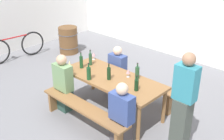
{
  "coord_description": "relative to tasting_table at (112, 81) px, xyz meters",
  "views": [
    {
      "loc": [
        3.22,
        -3.41,
        3.08
      ],
      "look_at": [
        0.0,
        0.0,
        0.9
      ],
      "focal_mm": 44.83,
      "sensor_mm": 36.0,
      "label": 1
    }
  ],
  "objects": [
    {
      "name": "back_wall",
      "position": [
        0.0,
        3.47,
        0.93
      ],
      "size": [
        14.0,
        0.2,
        3.2
      ],
      "primitive_type": "cube",
      "color": "white",
      "rests_on": "ground"
    },
    {
      "name": "wine_bottle_0",
      "position": [
        0.65,
        -0.08,
        0.18
      ],
      "size": [
        0.07,
        0.07,
        0.28
      ],
      "color": "#143319",
      "rests_on": "tasting_table"
    },
    {
      "name": "seated_guest_near_1",
      "position": [
        0.76,
        -0.58,
        -0.15
      ],
      "size": [
        0.41,
        0.24,
        1.12
      ],
      "rotation": [
        0.0,
        0.0,
        1.57
      ],
      "color": "#464042",
      "rests_on": "ground"
    },
    {
      "name": "bench_far",
      "position": [
        0.0,
        0.73,
        -0.32
      ],
      "size": [
        1.95,
        0.3,
        0.45
      ],
      "color": "olive",
      "rests_on": "ground"
    },
    {
      "name": "seated_guest_far_0",
      "position": [
        -0.39,
        0.58,
        -0.15
      ],
      "size": [
        0.38,
        0.24,
        1.11
      ],
      "rotation": [
        0.0,
        0.0,
        -1.57
      ],
      "color": "#3B2C55",
      "rests_on": "ground"
    },
    {
      "name": "standing_host",
      "position": [
        1.56,
        -0.11,
        0.16
      ],
      "size": [
        0.33,
        0.24,
        1.7
      ],
      "rotation": [
        0.0,
        0.0,
        3.14
      ],
      "color": "#444B42",
      "rests_on": "ground"
    },
    {
      "name": "wine_bottle_4",
      "position": [
        -0.25,
        -0.36,
        0.2
      ],
      "size": [
        0.08,
        0.08,
        0.33
      ],
      "color": "#194723",
      "rests_on": "tasting_table"
    },
    {
      "name": "wine_bottle_1",
      "position": [
        0.37,
        0.28,
        0.2
      ],
      "size": [
        0.08,
        0.08,
        0.31
      ],
      "color": "#234C2D",
      "rests_on": "tasting_table"
    },
    {
      "name": "ground_plane",
      "position": [
        0.0,
        0.0,
        -0.67
      ],
      "size": [
        24.0,
        24.0,
        0.0
      ],
      "primitive_type": "plane",
      "color": "slate"
    },
    {
      "name": "wine_glass_1",
      "position": [
        0.21,
        0.22,
        0.19
      ],
      "size": [
        0.08,
        0.08,
        0.16
      ],
      "color": "silver",
      "rests_on": "tasting_table"
    },
    {
      "name": "wine_barrel",
      "position": [
        -3.13,
        1.43,
        -0.28
      ],
      "size": [
        0.58,
        0.58,
        0.79
      ],
      "color": "brown",
      "rests_on": "ground"
    },
    {
      "name": "wine_glass_2",
      "position": [
        -0.86,
        -0.31,
        0.2
      ],
      "size": [
        0.06,
        0.06,
        0.19
      ],
      "color": "silver",
      "rests_on": "tasting_table"
    },
    {
      "name": "bench_near",
      "position": [
        0.0,
        -0.73,
        -0.32
      ],
      "size": [
        1.95,
        0.3,
        0.45
      ],
      "color": "olive",
      "rests_on": "ground"
    },
    {
      "name": "seated_guest_near_0",
      "position": [
        -0.74,
        -0.58,
        -0.12
      ],
      "size": [
        0.4,
        0.24,
        1.17
      ],
      "rotation": [
        0.0,
        0.0,
        1.57
      ],
      "color": "#2B4A3F",
      "rests_on": "ground"
    },
    {
      "name": "parked_bicycle_0",
      "position": [
        -3.79,
        0.07,
        -0.3
      ],
      "size": [
        0.22,
        1.74,
        0.9
      ],
      "rotation": [
        0.0,
        0.0,
        1.5
      ],
      "color": "black",
      "rests_on": "ground"
    },
    {
      "name": "tasting_table",
      "position": [
        0.0,
        0.0,
        0.0
      ],
      "size": [
        2.05,
        0.86,
        0.75
      ],
      "color": "olive",
      "rests_on": "ground"
    },
    {
      "name": "wine_glass_0",
      "position": [
        -0.88,
        0.36,
        0.19
      ],
      "size": [
        0.08,
        0.08,
        0.16
      ],
      "color": "silver",
      "rests_on": "tasting_table"
    },
    {
      "name": "wine_bottle_5",
      "position": [
        -0.71,
        0.11,
        0.21
      ],
      "size": [
        0.06,
        0.06,
        0.33
      ],
      "color": "#234C2D",
      "rests_on": "tasting_table"
    },
    {
      "name": "wine_bottle_2",
      "position": [
        0.02,
        -0.1,
        0.2
      ],
      "size": [
        0.07,
        0.07,
        0.32
      ],
      "color": "#143319",
      "rests_on": "tasting_table"
    },
    {
      "name": "wine_bottle_3",
      "position": [
        -0.74,
        -0.11,
        0.21
      ],
      "size": [
        0.07,
        0.07,
        0.34
      ],
      "color": "#194723",
      "rests_on": "tasting_table"
    }
  ]
}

